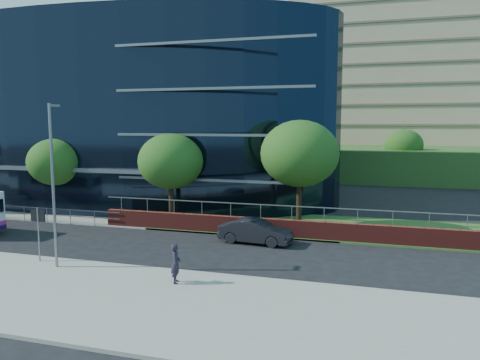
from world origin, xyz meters
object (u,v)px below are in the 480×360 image
(tree_far_d, at_px, (300,154))
(tree_dist_e, at_px, (404,145))
(street_sign, at_px, (38,223))
(tree_far_b, at_px, (56,162))
(tree_far_c, at_px, (171,161))
(pedestrian, at_px, (176,263))
(parked_car, at_px, (256,231))
(streetlight_east, at_px, (53,181))

(tree_far_d, bearing_deg, tree_dist_e, 75.07)
(street_sign, distance_m, tree_far_d, 16.61)
(tree_far_b, relative_size, tree_far_c, 0.93)
(pedestrian, bearing_deg, street_sign, 64.62)
(tree_far_b, xyz_separation_m, tree_far_c, (10.00, -0.50, 0.33))
(tree_far_d, distance_m, tree_dist_e, 31.06)
(street_sign, height_order, tree_far_c, tree_far_c)
(street_sign, relative_size, tree_far_b, 0.46)
(street_sign, relative_size, parked_car, 0.63)
(street_sign, height_order, pedestrian, street_sign)
(parked_car, bearing_deg, pedestrian, 175.44)
(tree_dist_e, height_order, streetlight_east, streetlight_east)
(tree_far_c, xyz_separation_m, pedestrian, (5.63, -11.67, -3.50))
(tree_far_d, relative_size, tree_dist_e, 1.14)
(tree_far_d, bearing_deg, tree_far_c, -173.66)
(tree_far_b, distance_m, tree_far_d, 19.03)
(streetlight_east, height_order, parked_car, streetlight_east)
(tree_far_d, xyz_separation_m, streetlight_east, (-10.00, -12.17, -0.75))
(tree_far_b, height_order, pedestrian, tree_far_b)
(tree_far_d, relative_size, pedestrian, 4.20)
(pedestrian, bearing_deg, tree_far_b, 34.31)
(tree_far_c, height_order, tree_far_d, tree_far_d)
(parked_car, bearing_deg, tree_far_d, -17.38)
(tree_dist_e, relative_size, parked_car, 1.47)
(street_sign, height_order, parked_car, street_sign)
(tree_dist_e, relative_size, streetlight_east, 0.81)
(street_sign, xyz_separation_m, pedestrian, (8.13, -1.09, -1.11))
(tree_far_c, height_order, streetlight_east, streetlight_east)
(tree_far_b, bearing_deg, tree_dist_e, 48.48)
(parked_car, bearing_deg, tree_far_b, 82.79)
(tree_far_b, relative_size, parked_car, 1.36)
(tree_dist_e, bearing_deg, tree_far_b, -131.52)
(tree_far_d, xyz_separation_m, parked_car, (-1.88, -4.42, -4.46))
(street_sign, height_order, tree_dist_e, tree_dist_e)
(street_sign, bearing_deg, tree_dist_e, 64.88)
(pedestrian, bearing_deg, streetlight_east, 67.91)
(tree_far_d, bearing_deg, tree_far_b, -178.49)
(tree_far_b, height_order, parked_car, tree_far_b)
(tree_dist_e, distance_m, pedestrian, 44.30)
(tree_far_c, xyz_separation_m, streetlight_east, (-1.00, -11.17, -0.10))
(tree_far_c, height_order, tree_dist_e, same)
(streetlight_east, bearing_deg, tree_far_b, 127.63)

